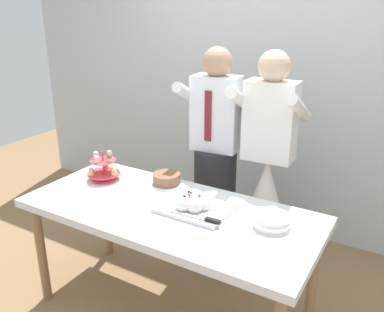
{
  "coord_description": "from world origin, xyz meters",
  "views": [
    {
      "loc": [
        1.23,
        -1.81,
        1.92
      ],
      "look_at": [
        0.07,
        0.15,
        1.07
      ],
      "focal_mm": 38.12,
      "sensor_mm": 36.0,
      "label": 1
    }
  ],
  "objects": [
    {
      "name": "person_bride",
      "position": [
        0.34,
        0.73,
        0.58
      ],
      "size": [
        0.56,
        0.56,
        1.66
      ],
      "color": "white",
      "rests_on": "ground_plane"
    },
    {
      "name": "round_cake",
      "position": [
        -0.2,
        0.28,
        0.81
      ],
      "size": [
        0.24,
        0.24,
        0.08
      ],
      "color": "white",
      "rests_on": "dessert_table"
    },
    {
      "name": "main_cake_tray",
      "position": [
        0.14,
        0.05,
        0.82
      ],
      "size": [
        0.44,
        0.31,
        0.13
      ],
      "color": "silver",
      "rests_on": "dessert_table"
    },
    {
      "name": "dessert_table",
      "position": [
        0.0,
        0.0,
        0.7
      ],
      "size": [
        1.8,
        0.8,
        0.78
      ],
      "color": "silver",
      "rests_on": "ground_plane"
    },
    {
      "name": "person_groom",
      "position": [
        -0.07,
        0.73,
        0.75
      ],
      "size": [
        0.5,
        0.53,
        1.66
      ],
      "color": "#232328",
      "rests_on": "ground_plane"
    },
    {
      "name": "cupcake_stand",
      "position": [
        -0.63,
        0.13,
        0.86
      ],
      "size": [
        0.23,
        0.23,
        0.21
      ],
      "color": "#D83F4C",
      "rests_on": "dessert_table"
    },
    {
      "name": "ground_plane",
      "position": [
        0.0,
        0.0,
        0.0
      ],
      "size": [
        8.0,
        8.0,
        0.0
      ],
      "primitive_type": "plane",
      "color": "olive"
    },
    {
      "name": "plate_stack",
      "position": [
        0.61,
        0.11,
        0.81
      ],
      "size": [
        0.21,
        0.21,
        0.07
      ],
      "color": "white",
      "rests_on": "dessert_table"
    },
    {
      "name": "rear_wall",
      "position": [
        0.0,
        1.48,
        1.45
      ],
      "size": [
        5.2,
        0.1,
        2.9
      ],
      "primitive_type": "cube",
      "color": "silver",
      "rests_on": "ground_plane"
    }
  ]
}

